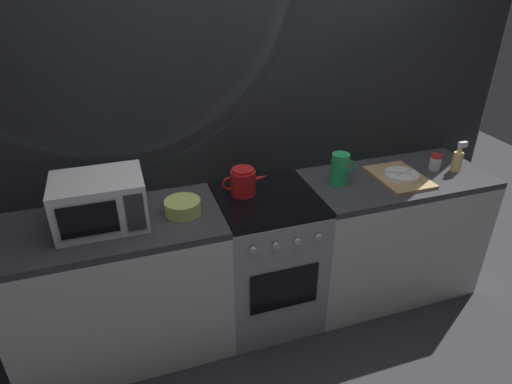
% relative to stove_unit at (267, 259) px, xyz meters
% --- Properties ---
extents(ground_plane, '(8.00, 8.00, 0.00)m').
position_rel_stove_unit_xyz_m(ground_plane, '(0.00, 0.00, -0.45)').
color(ground_plane, '#2D2D33').
extents(back_wall, '(3.60, 0.05, 2.40)m').
position_rel_stove_unit_xyz_m(back_wall, '(0.00, 0.32, 0.75)').
color(back_wall, gray).
rests_on(back_wall, ground_plane).
extents(counter_left, '(1.20, 0.60, 0.90)m').
position_rel_stove_unit_xyz_m(counter_left, '(-0.90, 0.00, 0.00)').
color(counter_left, silver).
rests_on(counter_left, ground_plane).
extents(stove_unit, '(0.60, 0.63, 0.90)m').
position_rel_stove_unit_xyz_m(stove_unit, '(0.00, 0.00, 0.00)').
color(stove_unit, '#9E9EA3').
rests_on(stove_unit, ground_plane).
extents(counter_right, '(1.20, 0.60, 0.90)m').
position_rel_stove_unit_xyz_m(counter_right, '(0.90, 0.00, 0.00)').
color(counter_right, silver).
rests_on(counter_right, ground_plane).
extents(microwave, '(0.46, 0.35, 0.27)m').
position_rel_stove_unit_xyz_m(microwave, '(-0.93, 0.01, 0.59)').
color(microwave, white).
rests_on(microwave, counter_left).
extents(kettle, '(0.28, 0.15, 0.17)m').
position_rel_stove_unit_xyz_m(kettle, '(-0.12, 0.09, 0.53)').
color(kettle, red).
rests_on(kettle, stove_unit).
extents(mixing_bowl, '(0.20, 0.20, 0.08)m').
position_rel_stove_unit_xyz_m(mixing_bowl, '(-0.51, -0.02, 0.49)').
color(mixing_bowl, '#B7D166').
rests_on(mixing_bowl, counter_left).
extents(pitcher, '(0.16, 0.11, 0.20)m').
position_rel_stove_unit_xyz_m(pitcher, '(0.49, 0.03, 0.55)').
color(pitcher, green).
rests_on(pitcher, counter_right).
extents(dish_pile, '(0.30, 0.40, 0.06)m').
position_rel_stove_unit_xyz_m(dish_pile, '(0.88, -0.04, 0.47)').
color(dish_pile, tan).
rests_on(dish_pile, counter_right).
extents(spice_jar, '(0.08, 0.08, 0.10)m').
position_rel_stove_unit_xyz_m(spice_jar, '(1.19, 0.02, 0.50)').
color(spice_jar, silver).
rests_on(spice_jar, counter_right).
extents(spray_bottle, '(0.08, 0.06, 0.20)m').
position_rel_stove_unit_xyz_m(spray_bottle, '(1.31, -0.05, 0.53)').
color(spray_bottle, '#E5CC72').
rests_on(spray_bottle, counter_right).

